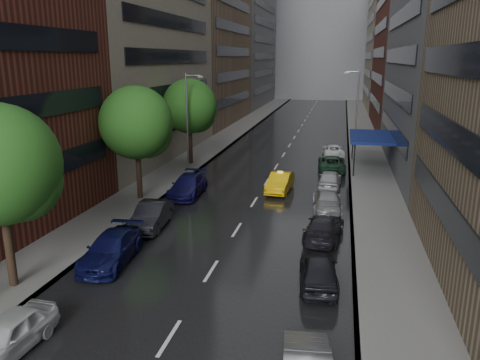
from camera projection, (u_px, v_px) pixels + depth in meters
name	position (u px, v px, depth m)	size (l,w,h in m)	color
road	(293.00, 140.00, 61.56)	(14.00, 140.00, 0.01)	black
sidewalk_left	(227.00, 137.00, 63.38)	(4.00, 140.00, 0.15)	gray
sidewalk_right	(363.00, 142.00, 59.70)	(4.00, 140.00, 0.15)	gray
buildings_left	(200.00, 19.00, 68.88)	(8.00, 108.00, 38.00)	maroon
buildings_right	(416.00, 22.00, 61.02)	(8.05, 109.10, 36.00)	#937A5B
building_far	(322.00, 36.00, 121.79)	(40.00, 14.00, 32.00)	slate
tree_mid	(136.00, 123.00, 34.18)	(5.39, 5.39, 8.58)	#382619
tree_far	(190.00, 106.00, 45.96)	(5.38, 5.38, 8.57)	#382619
taxi	(280.00, 182.00, 37.69)	(1.61, 4.61, 1.52)	#E7B20C
parked_cars_left	(141.00, 224.00, 28.16)	(2.62, 25.73, 1.61)	silver
parked_cars_right	(328.00, 194.00, 34.68)	(2.76, 42.86, 1.51)	#AFAFB4
street_lamp_left	(188.00, 121.00, 42.99)	(1.74, 0.22, 9.00)	gray
street_lamp_right	(356.00, 108.00, 54.02)	(1.74, 0.22, 9.00)	gray
awning	(371.00, 137.00, 44.75)	(4.00, 8.00, 3.12)	navy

